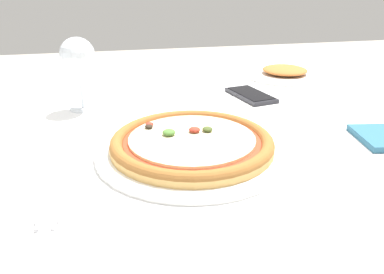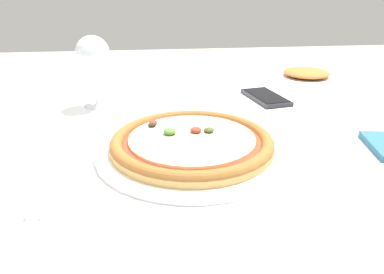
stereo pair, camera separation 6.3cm
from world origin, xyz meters
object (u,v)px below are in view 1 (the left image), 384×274
object	(u,v)px
fork	(43,241)
wine_glass_far_left	(78,57)
cell_phone	(251,95)
dining_table	(210,163)
pizza_plate	(192,144)
side_plate	(284,73)

from	to	relation	value
fork	wine_glass_far_left	xyz separation A→B (m)	(0.03, 0.47, 0.12)
wine_glass_far_left	cell_phone	bearing A→B (deg)	0.47
dining_table	wine_glass_far_left	world-z (taller)	wine_glass_far_left
pizza_plate	fork	world-z (taller)	pizza_plate
fork	wine_glass_far_left	world-z (taller)	wine_glass_far_left
pizza_plate	wine_glass_far_left	world-z (taller)	wine_glass_far_left
fork	pizza_plate	bearing A→B (deg)	41.51
pizza_plate	cell_phone	size ratio (longest dim) A/B	2.12
dining_table	side_plate	world-z (taller)	side_plate
wine_glass_far_left	dining_table	bearing A→B (deg)	-31.35
fork	cell_phone	size ratio (longest dim) A/B	1.09
pizza_plate	fork	bearing A→B (deg)	-138.49
dining_table	pizza_plate	world-z (taller)	pizza_plate
side_plate	cell_phone	bearing A→B (deg)	-135.30
pizza_plate	wine_glass_far_left	distance (m)	0.36
fork	cell_phone	world-z (taller)	cell_phone
dining_table	wine_glass_far_left	size ratio (longest dim) A/B	7.02
pizza_plate	wine_glass_far_left	bearing A→B (deg)	124.24
fork	side_plate	world-z (taller)	side_plate
dining_table	wine_glass_far_left	bearing A→B (deg)	148.65
pizza_plate	fork	distance (m)	0.29
dining_table	side_plate	distance (m)	0.47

